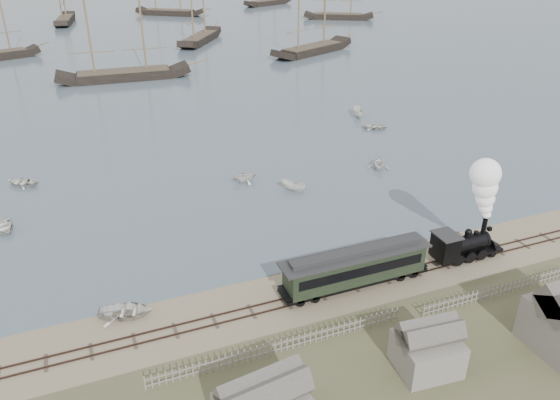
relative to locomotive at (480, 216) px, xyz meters
name	(u,v)px	position (x,y,z in m)	size (l,w,h in m)	color
ground	(322,278)	(-14.13, 2.00, -4.18)	(600.00, 600.00, 0.00)	gray
harbor_water	(107,10)	(-14.13, 172.00, -4.15)	(600.00, 336.00, 0.06)	#4D5C6E
rail_track	(332,291)	(-14.13, 0.00, -4.14)	(120.00, 1.80, 0.16)	#38241E
picket_fence_west	(282,352)	(-20.63, -5.00, -4.18)	(19.00, 0.10, 1.20)	slate
picket_fence_east	(501,295)	(-1.63, -5.50, -4.18)	(15.00, 0.10, 1.20)	slate
shed_mid	(425,368)	(-12.13, -10.00, -4.18)	(4.00, 3.50, 3.60)	slate
locomotive	(480,216)	(0.00, 0.00, 0.00)	(7.26, 2.71, 9.05)	black
passenger_coach	(355,266)	(-12.14, 0.00, -2.19)	(12.90, 2.49, 3.13)	black
beached_dinghy	(126,311)	(-30.27, 3.14, -3.76)	(4.11, 2.94, 0.85)	silver
rowboat_0	(0,226)	(-39.95, 21.02, -3.68)	(4.22, 3.02, 0.87)	silver
rowboat_1	(245,176)	(-14.15, 22.66, -3.37)	(2.86, 2.47, 1.51)	silver
rowboat_2	(293,186)	(-9.86, 18.33, -3.53)	(3.08, 1.16, 1.19)	silver
rowboat_3	(375,127)	(9.29, 32.81, -3.75)	(3.57, 2.55, 0.74)	silver
rowboat_4	(379,163)	(2.26, 20.18, -3.30)	(3.12, 2.69, 1.64)	silver
rowboat_5	(358,112)	(9.63, 38.71, -3.42)	(3.63, 1.36, 1.40)	silver
rowboat_6	(22,182)	(-38.19, 31.30, -3.75)	(3.64, 2.60, 0.75)	silver
schooner_2	(118,25)	(-20.95, 74.99, 5.88)	(24.86, 5.74, 20.00)	black
schooner_3	(198,0)	(1.54, 104.66, 5.88)	(21.22, 4.90, 20.00)	black
schooner_4	(314,7)	(22.21, 82.71, 5.88)	(23.09, 5.33, 20.00)	black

